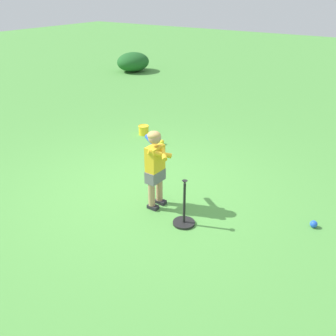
{
  "coord_description": "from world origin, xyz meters",
  "views": [
    {
      "loc": [
        3.01,
        -3.86,
        2.73
      ],
      "look_at": [
        0.4,
        -0.0,
        0.45
      ],
      "focal_mm": 40.26,
      "sensor_mm": 36.0,
      "label": 1
    }
  ],
  "objects_px": {
    "child_batter": "(155,162)",
    "play_ball_far_right": "(162,142)",
    "toy_bucket": "(144,130)",
    "batting_tee": "(184,217)",
    "play_ball_by_bucket": "(314,224)"
  },
  "relations": [
    {
      "from": "child_batter",
      "to": "play_ball_far_right",
      "type": "relative_size",
      "value": 11.8
    },
    {
      "from": "play_ball_far_right",
      "to": "toy_bucket",
      "type": "distance_m",
      "value": 0.64
    },
    {
      "from": "play_ball_far_right",
      "to": "batting_tee",
      "type": "bearing_deg",
      "value": -48.97
    },
    {
      "from": "play_ball_by_bucket",
      "to": "batting_tee",
      "type": "xyz_separation_m",
      "value": [
        -1.38,
        -0.84,
        0.06
      ]
    },
    {
      "from": "child_batter",
      "to": "play_ball_far_right",
      "type": "distance_m",
      "value": 2.26
    },
    {
      "from": "play_ball_far_right",
      "to": "play_ball_by_bucket",
      "type": "relative_size",
      "value": 0.99
    },
    {
      "from": "play_ball_far_right",
      "to": "play_ball_by_bucket",
      "type": "height_order",
      "value": "same"
    },
    {
      "from": "play_ball_by_bucket",
      "to": "toy_bucket",
      "type": "distance_m",
      "value": 3.96
    },
    {
      "from": "batting_tee",
      "to": "play_ball_by_bucket",
      "type": "bearing_deg",
      "value": 31.51
    },
    {
      "from": "batting_tee",
      "to": "toy_bucket",
      "type": "distance_m",
      "value": 3.22
    },
    {
      "from": "child_batter",
      "to": "play_ball_by_bucket",
      "type": "distance_m",
      "value": 2.13
    },
    {
      "from": "batting_tee",
      "to": "toy_bucket",
      "type": "relative_size",
      "value": 2.87
    },
    {
      "from": "play_ball_by_bucket",
      "to": "batting_tee",
      "type": "height_order",
      "value": "batting_tee"
    },
    {
      "from": "child_batter",
      "to": "batting_tee",
      "type": "relative_size",
      "value": 1.74
    },
    {
      "from": "play_ball_far_right",
      "to": "batting_tee",
      "type": "relative_size",
      "value": 0.15
    }
  ]
}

